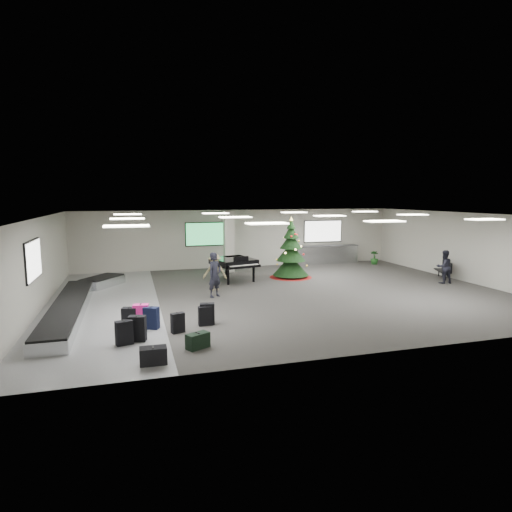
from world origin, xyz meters
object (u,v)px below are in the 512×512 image
object	(u,v)px
traveler_b	(215,272)
potted_plant_right	(374,258)
baggage_carousel	(77,302)
service_counter	(325,255)
bench	(444,269)
potted_plant_left	(286,262)
christmas_tree	(291,257)
traveler_a	(215,275)
grand_piano	(234,262)
traveler_bench	(444,267)
pink_suitcase	(141,316)

from	to	relation	value
traveler_b	potted_plant_right	xyz separation A→B (m)	(10.25, 4.21, -0.38)
baggage_carousel	traveler_b	world-z (taller)	traveler_b
potted_plant_right	traveler_b	bearing A→B (deg)	-157.64
service_counter	potted_plant_right	xyz separation A→B (m)	(2.68, -1.05, -0.15)
baggage_carousel	bench	size ratio (longest dim) A/B	6.97
bench	potted_plant_left	world-z (taller)	bench
service_counter	christmas_tree	xyz separation A→B (m)	(-3.44, -3.43, 0.47)
traveler_a	traveler_b	xyz separation A→B (m)	(0.23, 1.20, -0.11)
traveler_a	grand_piano	bearing A→B (deg)	27.42
christmas_tree	traveler_bench	distance (m)	7.02
traveler_b	potted_plant_left	world-z (taller)	traveler_b
pink_suitcase	christmas_tree	bearing A→B (deg)	51.61
traveler_b	traveler_bench	world-z (taller)	traveler_b
baggage_carousel	traveler_b	size ratio (longest dim) A/B	6.22
traveler_bench	potted_plant_left	world-z (taller)	traveler_bench
traveler_bench	traveler_a	bearing A→B (deg)	2.26
traveler_b	potted_plant_right	size ratio (longest dim) A/B	1.95
grand_piano	bench	distance (m)	10.16
christmas_tree	traveler_bench	world-z (taller)	christmas_tree
traveler_b	service_counter	bearing A→B (deg)	58.04
baggage_carousel	traveler_b	xyz separation A→B (m)	(5.28, 1.47, 0.57)
traveler_bench	baggage_carousel	bearing A→B (deg)	3.79
bench	traveler_bench	xyz separation A→B (m)	(-0.86, -1.01, 0.29)
traveler_a	traveler_b	distance (m)	1.23
baggage_carousel	traveler_a	distance (m)	5.10
traveler_bench	bench	bearing A→B (deg)	-126.67
christmas_tree	traveler_b	bearing A→B (deg)	-155.96
pink_suitcase	grand_piano	size ratio (longest dim) A/B	0.30
potted_plant_left	grand_piano	bearing A→B (deg)	-143.77
pink_suitcase	potted_plant_left	world-z (taller)	pink_suitcase
christmas_tree	grand_piano	xyz separation A→B (m)	(-2.87, -0.07, -0.14)
baggage_carousel	potted_plant_right	distance (m)	16.53
traveler_a	potted_plant_right	size ratio (longest dim) A/B	2.22
pink_suitcase	potted_plant_right	world-z (taller)	potted_plant_right
service_counter	pink_suitcase	world-z (taller)	service_counter
potted_plant_left	potted_plant_right	distance (m)	5.40
traveler_bench	traveler_b	bearing A→B (deg)	-4.40
traveler_a	potted_plant_right	xyz separation A→B (m)	(10.48, 5.42, -0.49)
pink_suitcase	bench	bearing A→B (deg)	26.11
traveler_a	potted_plant_right	bearing A→B (deg)	-8.69
bench	potted_plant_left	bearing A→B (deg)	165.10
traveler_a	traveler_bench	world-z (taller)	traveler_a
baggage_carousel	potted_plant_right	size ratio (longest dim) A/B	12.15
traveler_a	traveler_b	size ratio (longest dim) A/B	1.13
potted_plant_left	baggage_carousel	bearing A→B (deg)	-149.89
christmas_tree	traveler_b	world-z (taller)	christmas_tree
service_counter	bench	distance (m)	6.79
traveler_a	potted_plant_right	distance (m)	11.80
grand_piano	traveler_a	bearing A→B (deg)	-130.29
christmas_tree	traveler_bench	size ratio (longest dim) A/B	1.95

